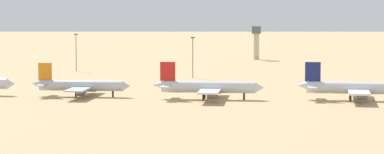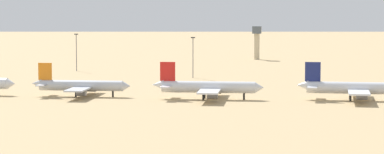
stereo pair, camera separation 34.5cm
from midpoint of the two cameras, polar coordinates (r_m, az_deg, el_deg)
name	(u,v)px [view 1 (the left image)]	position (r m, az deg, el deg)	size (l,w,h in m)	color
ground	(217,100)	(256.06, 1.76, -1.67)	(4000.00, 4000.00, 0.00)	tan
ridge_west	(209,6)	(1452.22, 1.21, 5.18)	(235.69, 143.52, 67.87)	slate
parked_jet_orange_1	(80,86)	(267.65, -8.16, -0.63)	(34.29, 28.70, 11.36)	silver
parked_jet_red_2	(207,87)	(257.14, 1.08, -0.74)	(36.89, 30.90, 12.21)	silver
parked_jet_navy_3	(354,88)	(259.31, 11.64, -0.79)	(37.29, 31.32, 12.33)	silver
control_tower	(256,39)	(458.88, 4.68, 2.74)	(5.20, 5.20, 19.39)	#C6B793
light_pole_west	(76,50)	(376.26, -8.45, 1.97)	(1.80, 0.50, 17.81)	#59595E
light_pole_mid	(193,55)	(336.62, 0.03, 1.64)	(1.80, 0.50, 17.54)	#59595E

